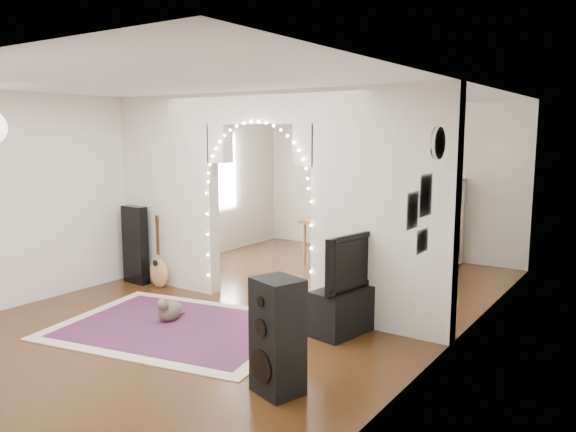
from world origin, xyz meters
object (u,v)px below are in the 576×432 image
Objects in this scene: acoustic_guitar at (158,261)px; dining_table at (342,225)px; media_console at (350,308)px; dining_chair_left at (375,253)px; floor_speaker at (277,337)px; dining_chair_right at (363,273)px; bookcase at (420,219)px.

dining_table is at bearing 67.83° from acoustic_guitar.
acoustic_guitar reaches higher than dining_table.
acoustic_guitar is 0.73× the size of dining_table.
media_console is 1.89× the size of dining_chair_left.
dining_chair_right is at bearing 122.93° from floor_speaker.
acoustic_guitar is 3.08m from dining_table.
bookcase reaches higher than dining_table.
media_console is 3.84m from bookcase.
dining_table is at bearing 143.16° from dining_chair_right.
acoustic_guitar is at bearing -169.87° from media_console.
dining_table is at bearing -108.29° from bookcase.
floor_speaker reaches higher than dining_chair_right.
floor_speaker is at bearing -63.06° from dining_chair_right.
dining_table is 0.72m from dining_chair_left.
floor_speaker is 1.74m from media_console.
dining_table is 1.51m from dining_chair_right.
bookcase is 1.09m from dining_chair_left.
floor_speaker is at bearing -67.04° from dining_table.
acoustic_guitar reaches higher than dining_chair_left.
dining_chair_right is (0.40, -1.26, -0.02)m from dining_chair_left.
floor_speaker is 3.43m from dining_chair_right.
dining_chair_right is at bearing -48.52° from dining_table.
floor_speaker is (3.29, -1.71, 0.11)m from acoustic_guitar.
dining_table is at bearing -165.79° from dining_chair_left.
floor_speaker is at bearing -77.98° from dining_chair_left.
acoustic_guitar is at bearing -134.35° from dining_chair_right.
acoustic_guitar is 0.89× the size of floor_speaker.
dining_chair_left is at bearing 123.77° from floor_speaker.
dining_table reaches higher than dining_chair_right.
dining_table is 2.46× the size of dining_chair_right.
acoustic_guitar is 3.07m from media_console.
bookcase reaches higher than dining_chair_right.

